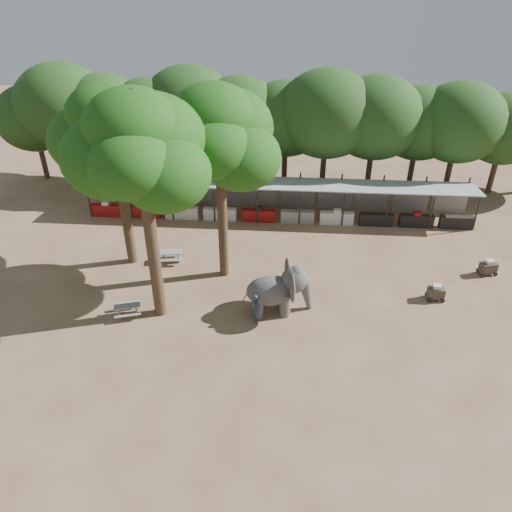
# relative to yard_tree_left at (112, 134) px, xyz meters

# --- Properties ---
(ground) EXTENTS (100.00, 100.00, 0.00)m
(ground) POSITION_rel_yard_tree_left_xyz_m (9.13, -7.19, -8.20)
(ground) COLOR brown
(ground) RESTS_ON ground
(vendor_stalls) EXTENTS (28.00, 2.99, 2.80)m
(vendor_stalls) POSITION_rel_yard_tree_left_xyz_m (9.13, 6.65, -7.02)
(vendor_stalls) COLOR #999CA1
(vendor_stalls) RESTS_ON ground
(yard_tree_left) EXTENTS (7.10, 6.90, 11.02)m
(yard_tree_left) POSITION_rel_yard_tree_left_xyz_m (0.00, 0.00, 0.00)
(yard_tree_left) COLOR #332316
(yard_tree_left) RESTS_ON ground
(yard_tree_center) EXTENTS (7.10, 6.90, 12.04)m
(yard_tree_center) POSITION_rel_yard_tree_left_xyz_m (3.00, -5.00, 1.01)
(yard_tree_center) COLOR #332316
(yard_tree_center) RESTS_ON ground
(yard_tree_back) EXTENTS (7.10, 6.90, 11.36)m
(yard_tree_back) POSITION_rel_yard_tree_left_xyz_m (6.00, -1.00, 0.34)
(yard_tree_back) COLOR #332316
(yard_tree_back) RESTS_ON ground
(backdrop_trees) EXTENTS (46.46, 5.95, 8.33)m
(backdrop_trees) POSITION_rel_yard_tree_left_xyz_m (9.13, 11.81, -2.69)
(backdrop_trees) COLOR #332316
(backdrop_trees) RESTS_ON ground
(elephant) EXTENTS (3.81, 2.84, 2.85)m
(elephant) POSITION_rel_yard_tree_left_xyz_m (9.53, -4.54, -6.78)
(elephant) COLOR #424040
(elephant) RESTS_ON ground
(handler) EXTENTS (0.42, 0.62, 1.71)m
(handler) POSITION_rel_yard_tree_left_xyz_m (8.38, -5.49, -7.35)
(handler) COLOR #26384C
(handler) RESTS_ON ground
(picnic_table_near) EXTENTS (1.68, 1.59, 0.69)m
(picnic_table_near) POSITION_rel_yard_tree_left_xyz_m (1.42, -5.53, -7.75)
(picnic_table_near) COLOR gray
(picnic_table_near) RESTS_ON ground
(picnic_table_far) EXTENTS (1.60, 1.48, 0.71)m
(picnic_table_far) POSITION_rel_yard_tree_left_xyz_m (2.61, -0.05, -7.73)
(picnic_table_far) COLOR gray
(picnic_table_far) RESTS_ON ground
(cart_front) EXTENTS (1.00, 0.66, 0.98)m
(cart_front) POSITION_rel_yard_tree_left_xyz_m (18.36, -2.86, -7.72)
(cart_front) COLOR #322B22
(cart_front) RESTS_ON ground
(cart_back) EXTENTS (1.18, 0.92, 1.02)m
(cart_back) POSITION_rel_yard_tree_left_xyz_m (22.09, -0.07, -7.70)
(cart_back) COLOR #322B22
(cart_back) RESTS_ON ground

